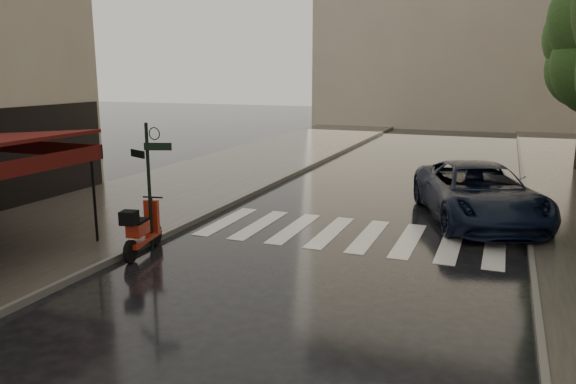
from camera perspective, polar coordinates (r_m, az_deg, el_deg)
The scene contains 8 objects.
ground at distance 11.32m, azimuth -17.27°, elevation -10.60°, with size 120.00×120.00×0.00m, color black.
sidewalk_near at distance 23.36m, azimuth -7.76°, elevation 1.63°, with size 6.00×60.00×0.12m, color #38332D.
curb_near at distance 22.06m, azimuth -0.80°, elevation 1.16°, with size 0.12×60.00×0.16m, color #595651.
curb_far at distance 20.52m, azimuth 22.91°, elevation -0.64°, with size 0.12×60.00×0.16m, color #595651.
crosswalk at distance 15.17m, azimuth 6.24°, elevation -4.27°, with size 7.85×3.20×0.01m.
signpost at distance 13.81m, azimuth -13.95°, elevation 1.61°, with size 1.17×0.29×3.10m.
scooter at distance 13.75m, azimuth -14.65°, elevation -3.82°, with size 0.69×1.90×1.26m.
parked_car at distance 17.13m, azimuth 18.80°, elevation -0.08°, with size 2.78×6.03×1.68m, color black.
Camera 1 is at (6.68, -8.08, 4.26)m, focal length 35.00 mm.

